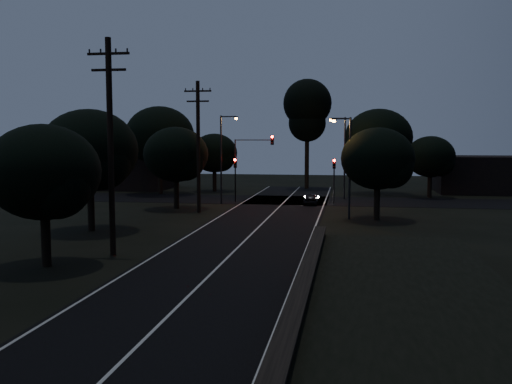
% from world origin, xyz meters
% --- Properties ---
extents(road_surface, '(60.00, 70.00, 0.03)m').
position_xyz_m(road_surface, '(0.00, 31.12, 0.01)').
color(road_surface, black).
rests_on(road_surface, ground).
extents(retaining_wall, '(6.93, 26.00, 1.60)m').
position_xyz_m(retaining_wall, '(7.74, 3.00, 0.62)').
color(retaining_wall, black).
rests_on(retaining_wall, ground).
extents(utility_pole_mid, '(2.20, 0.30, 11.00)m').
position_xyz_m(utility_pole_mid, '(-6.00, 15.00, 5.74)').
color(utility_pole_mid, black).
rests_on(utility_pole_mid, ground).
extents(utility_pole_far, '(2.20, 0.30, 10.50)m').
position_xyz_m(utility_pole_far, '(-6.00, 32.00, 5.48)').
color(utility_pole_far, black).
rests_on(utility_pole_far, ground).
extents(tree_left_b, '(5.24, 5.24, 6.66)m').
position_xyz_m(tree_left_b, '(-7.81, 11.89, 4.32)').
color(tree_left_b, black).
rests_on(tree_left_b, ground).
extents(tree_left_c, '(6.22, 6.22, 7.85)m').
position_xyz_m(tree_left_c, '(-10.28, 21.87, 5.08)').
color(tree_left_c, black).
rests_on(tree_left_c, ground).
extents(tree_left_d, '(5.46, 5.46, 6.93)m').
position_xyz_m(tree_left_d, '(-8.31, 33.89, 4.49)').
color(tree_left_d, black).
rests_on(tree_left_d, ground).
extents(tree_far_nw, '(5.12, 5.12, 6.48)m').
position_xyz_m(tree_far_nw, '(-8.82, 49.90, 4.19)').
color(tree_far_nw, black).
rests_on(tree_far_nw, ground).
extents(tree_far_w, '(7.33, 7.33, 9.34)m').
position_xyz_m(tree_far_w, '(-13.74, 45.85, 6.07)').
color(tree_far_w, black).
rests_on(tree_far_w, ground).
extents(tree_far_ne, '(7.19, 7.19, 9.09)m').
position_xyz_m(tree_far_ne, '(9.25, 49.85, 5.88)').
color(tree_far_ne, black).
rests_on(tree_far_ne, ground).
extents(tree_far_e, '(4.88, 4.88, 6.19)m').
position_xyz_m(tree_far_e, '(14.17, 46.90, 4.00)').
color(tree_far_e, black).
rests_on(tree_far_e, ground).
extents(tree_right_a, '(5.32, 5.32, 6.77)m').
position_xyz_m(tree_right_a, '(8.19, 29.89, 4.39)').
color(tree_right_a, black).
rests_on(tree_right_a, ground).
extents(tall_pine, '(5.66, 5.66, 12.86)m').
position_xyz_m(tall_pine, '(1.00, 55.00, 9.26)').
color(tall_pine, black).
rests_on(tall_pine, ground).
extents(building_left, '(10.00, 8.00, 4.40)m').
position_xyz_m(building_left, '(-20.00, 52.00, 2.20)').
color(building_left, black).
rests_on(building_left, ground).
extents(building_right, '(9.00, 7.00, 4.00)m').
position_xyz_m(building_right, '(20.00, 53.00, 2.00)').
color(building_right, black).
rests_on(building_right, ground).
extents(signal_left, '(0.28, 0.35, 4.10)m').
position_xyz_m(signal_left, '(-4.60, 39.99, 2.84)').
color(signal_left, black).
rests_on(signal_left, ground).
extents(signal_right, '(0.28, 0.35, 4.10)m').
position_xyz_m(signal_right, '(4.60, 39.99, 2.84)').
color(signal_right, black).
rests_on(signal_right, ground).
extents(signal_mast, '(3.70, 0.35, 6.25)m').
position_xyz_m(signal_mast, '(-2.91, 39.99, 4.34)').
color(signal_mast, black).
rests_on(signal_mast, ground).
extents(streetlight_a, '(1.66, 0.26, 8.00)m').
position_xyz_m(streetlight_a, '(-5.31, 38.00, 4.64)').
color(streetlight_a, black).
rests_on(streetlight_a, ground).
extents(streetlight_b, '(1.66, 0.26, 8.00)m').
position_xyz_m(streetlight_b, '(5.31, 44.00, 4.64)').
color(streetlight_b, black).
rests_on(streetlight_b, ground).
extents(streetlight_c, '(1.46, 0.26, 7.50)m').
position_xyz_m(streetlight_c, '(5.83, 30.00, 4.35)').
color(streetlight_c, black).
rests_on(streetlight_c, ground).
extents(car, '(1.33, 3.14, 1.06)m').
position_xyz_m(car, '(2.59, 38.91, 0.53)').
color(car, black).
rests_on(car, ground).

